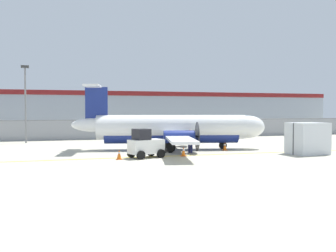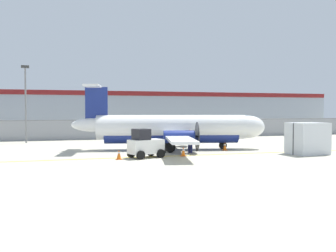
{
  "view_description": "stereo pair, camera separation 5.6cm",
  "coord_description": "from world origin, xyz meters",
  "px_view_note": "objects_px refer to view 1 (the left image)",
  "views": [
    {
      "loc": [
        -7.46,
        -21.84,
        3.05
      ],
      "look_at": [
        0.98,
        7.06,
        1.8
      ],
      "focal_mm": 40.0,
      "sensor_mm": 36.0,
      "label": 1
    },
    {
      "loc": [
        -7.41,
        -21.85,
        3.05
      ],
      "look_at": [
        0.98,
        7.06,
        1.8
      ],
      "focal_mm": 40.0,
      "sensor_mm": 36.0,
      "label": 2
    }
  ],
  "objects_px": {
    "traffic_cone_near_left": "(183,152)",
    "parked_car_2": "(162,128)",
    "parked_car_0": "(24,128)",
    "commuter_airplane": "(175,129)",
    "apron_light_pole": "(25,97)",
    "ground_crew_worker": "(190,140)",
    "cargo_container": "(307,138)",
    "traffic_cone_far_right": "(225,146)",
    "baggage_tug": "(145,145)",
    "traffic_cone_far_left": "(222,143)",
    "parked_car_3": "(214,126)",
    "traffic_cone_near_right": "(119,154)",
    "parked_car_1": "(81,127)"
  },
  "relations": [
    {
      "from": "traffic_cone_near_left",
      "to": "parked_car_2",
      "type": "relative_size",
      "value": 0.15
    },
    {
      "from": "traffic_cone_near_left",
      "to": "parked_car_0",
      "type": "relative_size",
      "value": 0.15
    },
    {
      "from": "traffic_cone_near_left",
      "to": "commuter_airplane",
      "type": "bearing_deg",
      "value": 80.02
    },
    {
      "from": "parked_car_0",
      "to": "apron_light_pole",
      "type": "height_order",
      "value": "apron_light_pole"
    },
    {
      "from": "ground_crew_worker",
      "to": "cargo_container",
      "type": "height_order",
      "value": "cargo_container"
    },
    {
      "from": "commuter_airplane",
      "to": "apron_light_pole",
      "type": "bearing_deg",
      "value": 152.24
    },
    {
      "from": "parked_car_0",
      "to": "parked_car_2",
      "type": "xyz_separation_m",
      "value": [
        16.51,
        -4.61,
        0.0
      ]
    },
    {
      "from": "traffic_cone_far_right",
      "to": "parked_car_2",
      "type": "bearing_deg",
      "value": 89.51
    },
    {
      "from": "baggage_tug",
      "to": "cargo_container",
      "type": "distance_m",
      "value": 11.4
    },
    {
      "from": "ground_crew_worker",
      "to": "traffic_cone_far_left",
      "type": "relative_size",
      "value": 2.66
    },
    {
      "from": "apron_light_pole",
      "to": "parked_car_2",
      "type": "bearing_deg",
      "value": 26.48
    },
    {
      "from": "ground_crew_worker",
      "to": "parked_car_3",
      "type": "distance_m",
      "value": 25.19
    },
    {
      "from": "baggage_tug",
      "to": "parked_car_3",
      "type": "bearing_deg",
      "value": 39.27
    },
    {
      "from": "commuter_airplane",
      "to": "cargo_container",
      "type": "distance_m",
      "value": 9.72
    },
    {
      "from": "baggage_tug",
      "to": "cargo_container",
      "type": "height_order",
      "value": "cargo_container"
    },
    {
      "from": "traffic_cone_near_left",
      "to": "apron_light_pole",
      "type": "relative_size",
      "value": 0.09
    },
    {
      "from": "baggage_tug",
      "to": "parked_car_3",
      "type": "height_order",
      "value": "baggage_tug"
    },
    {
      "from": "traffic_cone_near_left",
      "to": "traffic_cone_far_right",
      "type": "height_order",
      "value": "same"
    },
    {
      "from": "baggage_tug",
      "to": "traffic_cone_near_left",
      "type": "distance_m",
      "value": 2.68
    },
    {
      "from": "traffic_cone_near_right",
      "to": "parked_car_2",
      "type": "xyz_separation_m",
      "value": [
        8.78,
        21.99,
        0.58
      ]
    },
    {
      "from": "ground_crew_worker",
      "to": "traffic_cone_near_right",
      "type": "relative_size",
      "value": 2.66
    },
    {
      "from": "cargo_container",
      "to": "parked_car_0",
      "type": "height_order",
      "value": "cargo_container"
    },
    {
      "from": "baggage_tug",
      "to": "traffic_cone_far_left",
      "type": "relative_size",
      "value": 4.0
    },
    {
      "from": "commuter_airplane",
      "to": "parked_car_1",
      "type": "bearing_deg",
      "value": 115.58
    },
    {
      "from": "parked_car_2",
      "to": "parked_car_3",
      "type": "bearing_deg",
      "value": 13.62
    },
    {
      "from": "ground_crew_worker",
      "to": "apron_light_pole",
      "type": "height_order",
      "value": "apron_light_pole"
    },
    {
      "from": "parked_car_2",
      "to": "cargo_container",
      "type": "bearing_deg",
      "value": -82.92
    },
    {
      "from": "baggage_tug",
      "to": "traffic_cone_far_right",
      "type": "distance_m",
      "value": 7.4
    },
    {
      "from": "cargo_container",
      "to": "parked_car_2",
      "type": "bearing_deg",
      "value": 96.62
    },
    {
      "from": "ground_crew_worker",
      "to": "traffic_cone_far_right",
      "type": "xyz_separation_m",
      "value": [
        3.16,
        0.96,
        -0.64
      ]
    },
    {
      "from": "baggage_tug",
      "to": "traffic_cone_far_right",
      "type": "height_order",
      "value": "baggage_tug"
    },
    {
      "from": "traffic_cone_far_left",
      "to": "parked_car_1",
      "type": "distance_m",
      "value": 24.95
    },
    {
      "from": "commuter_airplane",
      "to": "traffic_cone_far_left",
      "type": "bearing_deg",
      "value": 19.6
    },
    {
      "from": "cargo_container",
      "to": "parked_car_3",
      "type": "height_order",
      "value": "cargo_container"
    },
    {
      "from": "baggage_tug",
      "to": "ground_crew_worker",
      "type": "xyz_separation_m",
      "value": [
        3.7,
        1.77,
        0.1
      ]
    },
    {
      "from": "parked_car_3",
      "to": "traffic_cone_near_left",
      "type": "bearing_deg",
      "value": -112.53
    },
    {
      "from": "commuter_airplane",
      "to": "baggage_tug",
      "type": "bearing_deg",
      "value": -115.91
    },
    {
      "from": "traffic_cone_far_left",
      "to": "parked_car_1",
      "type": "relative_size",
      "value": 0.15
    },
    {
      "from": "traffic_cone_far_left",
      "to": "apron_light_pole",
      "type": "distance_m",
      "value": 18.74
    },
    {
      "from": "baggage_tug",
      "to": "parked_car_1",
      "type": "xyz_separation_m",
      "value": [
        -2.46,
        27.82,
        0.04
      ]
    },
    {
      "from": "traffic_cone_near_right",
      "to": "parked_car_1",
      "type": "distance_m",
      "value": 28.18
    },
    {
      "from": "baggage_tug",
      "to": "parked_car_0",
      "type": "height_order",
      "value": "baggage_tug"
    },
    {
      "from": "ground_crew_worker",
      "to": "parked_car_2",
      "type": "relative_size",
      "value": 0.4
    },
    {
      "from": "baggage_tug",
      "to": "traffic_cone_far_left",
      "type": "height_order",
      "value": "baggage_tug"
    },
    {
      "from": "traffic_cone_far_left",
      "to": "parked_car_3",
      "type": "distance_m",
      "value": 20.65
    },
    {
      "from": "parked_car_1",
      "to": "parked_car_2",
      "type": "relative_size",
      "value": 1.0
    },
    {
      "from": "traffic_cone_near_left",
      "to": "traffic_cone_far_left",
      "type": "relative_size",
      "value": 1.0
    },
    {
      "from": "commuter_airplane",
      "to": "parked_car_1",
      "type": "xyz_separation_m",
      "value": [
        -5.83,
        23.42,
        -0.71
      ]
    },
    {
      "from": "traffic_cone_near_right",
      "to": "parked_car_0",
      "type": "xyz_separation_m",
      "value": [
        -7.72,
        26.61,
        0.58
      ]
    },
    {
      "from": "ground_crew_worker",
      "to": "parked_car_1",
      "type": "bearing_deg",
      "value": -111.58
    }
  ]
}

